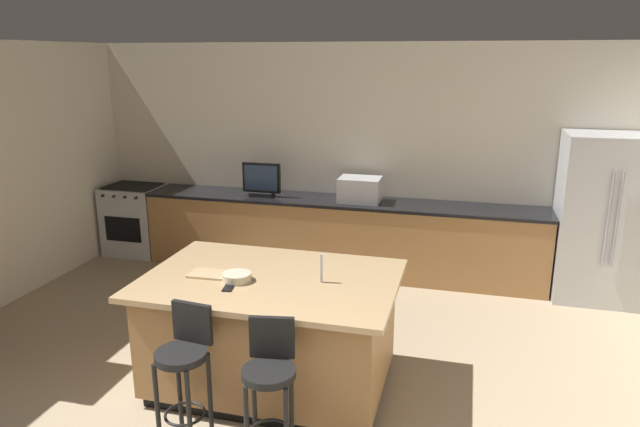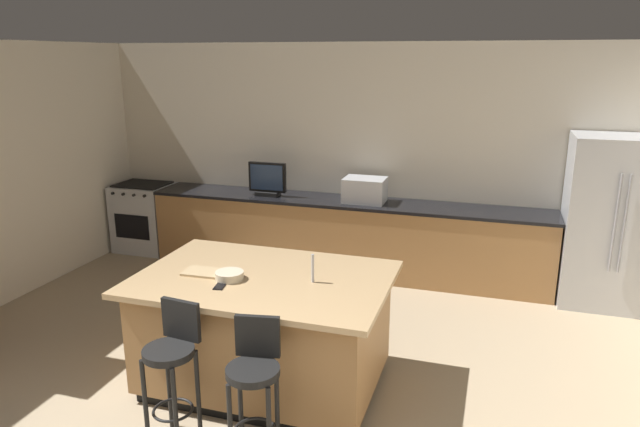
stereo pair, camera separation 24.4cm
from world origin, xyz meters
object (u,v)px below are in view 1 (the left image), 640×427
Objects in this scene: bar_stool_left at (185,365)px; tv_monitor at (262,181)px; cell_phone at (229,287)px; cutting_board at (212,274)px; kitchen_island at (272,331)px; range_oven at (136,219)px; microwave at (360,190)px; refrigerator at (604,219)px; fruit_bowl at (237,277)px; bar_stool_right at (270,382)px.

tv_monitor is at bearing 108.35° from bar_stool_left.
cutting_board is at bearing 128.40° from cell_phone.
bar_stool_left is (-0.31, -0.83, 0.12)m from kitchen_island.
tv_monitor reaches higher than range_oven.
cell_phone reaches higher than range_oven.
range_oven is 3.62m from cutting_board.
tv_monitor reaches higher than microwave.
cell_phone is (-0.41, -2.87, -0.11)m from microwave.
cell_phone is (2.61, -2.87, 0.47)m from range_oven.
kitchen_island is 3.82m from refrigerator.
cutting_board is (-0.63, -2.68, -0.10)m from microwave.
kitchen_island is at bearing 41.25° from cell_phone.
refrigerator is 3.84m from tv_monitor.
refrigerator is 1.81× the size of bar_stool_left.
microwave is 3.49m from bar_stool_left.
range_oven is at bearing 178.40° from tv_monitor.
fruit_bowl is at bearing -73.38° from tv_monitor.
cutting_board is (0.57, -2.62, -0.15)m from tv_monitor.
bar_stool_left reaches higher than cell_phone.
microwave is at bearing 71.91° from cell_phone.
cell_phone is at bearing 87.46° from bar_stool_left.
range_oven is at bearing -179.98° from microwave.
bar_stool_right is at bearing -88.24° from microwave.
tv_monitor is at bearing -179.99° from refrigerator.
tv_monitor is (-1.20, -0.05, 0.05)m from microwave.
refrigerator is 4.19m from cutting_board.
bar_stool_left is at bearing -98.26° from microwave.
cell_phone is at bearing -128.77° from kitchen_island.
refrigerator reaches higher than kitchen_island.
cutting_board is at bearing 123.39° from bar_stool_right.
range_oven is (-5.65, 0.05, -0.44)m from refrigerator.
refrigerator is 2.64m from microwave.
range_oven is at bearing 131.75° from cutting_board.
kitchen_island is 12.87× the size of cell_phone.
microwave is at bearing 2.47° from tv_monitor.
fruit_bowl is at bearing -138.60° from refrigerator.
cell_phone is at bearing -137.16° from refrigerator.
bar_stool_right is (0.29, -0.86, 0.11)m from kitchen_island.
cell_phone is at bearing -41.63° from cutting_board.
kitchen_island is 2.11× the size of range_oven.
cutting_board reaches higher than cell_phone.
cell_phone is (0.09, 0.55, 0.33)m from bar_stool_left.
refrigerator is at bearing 42.05° from kitchen_island.
fruit_bowl reaches higher than range_oven.
tv_monitor reaches higher than kitchen_island.
fruit_bowl reaches higher than bar_stool_right.
bar_stool_left is (-3.13, -3.37, -0.30)m from refrigerator.
range_oven is 1.92m from tv_monitor.
tv_monitor is (-1.02, 2.54, 0.61)m from kitchen_island.
bar_stool_right reaches higher than cell_phone.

